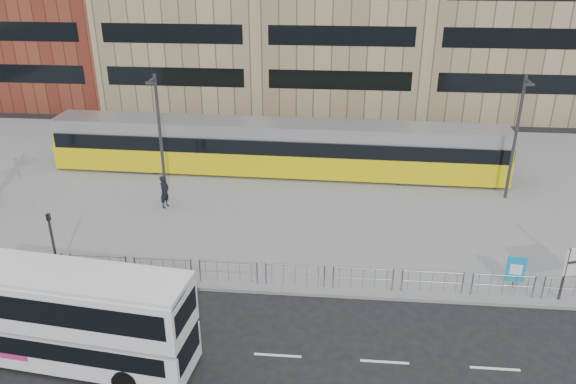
# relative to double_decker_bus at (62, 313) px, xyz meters

# --- Properties ---
(ground) EXTENTS (120.00, 120.00, 0.00)m
(ground) POSITION_rel_double_decker_bus_xyz_m (5.70, 4.88, -2.07)
(ground) COLOR black
(ground) RESTS_ON ground
(plaza) EXTENTS (64.00, 24.00, 0.15)m
(plaza) POSITION_rel_double_decker_bus_xyz_m (5.70, 16.88, -2.00)
(plaza) COLOR gray
(plaza) RESTS_ON ground
(kerb) EXTENTS (64.00, 0.25, 0.17)m
(kerb) POSITION_rel_double_decker_bus_xyz_m (5.70, 4.93, -2.00)
(kerb) COLOR gray
(kerb) RESTS_ON ground
(pedestrian_barrier) EXTENTS (32.07, 0.07, 1.10)m
(pedestrian_barrier) POSITION_rel_double_decker_bus_xyz_m (7.70, 5.38, -1.09)
(pedestrian_barrier) COLOR #919499
(pedestrian_barrier) RESTS_ON plaza
(road_markings) EXTENTS (62.00, 0.12, 0.01)m
(road_markings) POSITION_rel_double_decker_bus_xyz_m (6.70, 0.88, -2.07)
(road_markings) COLOR white
(road_markings) RESTS_ON ground
(double_decker_bus) EXTENTS (9.77, 3.31, 3.83)m
(double_decker_bus) POSITION_rel_double_decker_bus_xyz_m (0.00, 0.00, 0.00)
(double_decker_bus) COLOR white
(double_decker_bus) RESTS_ON ground
(tram) EXTENTS (29.47, 3.47, 3.47)m
(tram) POSITION_rel_double_decker_bus_xyz_m (5.72, 18.66, -0.18)
(tram) COLOR yellow
(tram) RESTS_ON plaza
(ad_panel) EXTENTS (0.82, 0.15, 1.54)m
(ad_panel) POSITION_rel_double_decker_bus_xyz_m (17.69, 6.16, -1.02)
(ad_panel) COLOR #2D2D30
(ad_panel) RESTS_ON plaza
(pedestrian) EXTENTS (0.64, 0.80, 1.92)m
(pedestrian) POSITION_rel_double_decker_bus_xyz_m (-0.11, 12.82, -0.96)
(pedestrian) COLOR black
(pedestrian) RESTS_ON plaza
(traffic_light_west) EXTENTS (0.17, 0.20, 3.10)m
(traffic_light_west) POSITION_rel_double_decker_bus_xyz_m (-3.00, 5.38, 0.05)
(traffic_light_west) COLOR #2D2D30
(traffic_light_west) RESTS_ON plaza
(lamp_post_west) EXTENTS (0.45, 1.04, 7.54)m
(lamp_post_west) POSITION_rel_double_decker_bus_xyz_m (-0.34, 13.67, 2.22)
(lamp_post_west) COLOR #2D2D30
(lamp_post_west) RESTS_ON plaza
(lamp_post_east) EXTENTS (0.45, 1.04, 7.37)m
(lamp_post_east) POSITION_rel_double_decker_bus_xyz_m (19.85, 15.85, 2.13)
(lamp_post_east) COLOR #2D2D30
(lamp_post_east) RESTS_ON plaza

